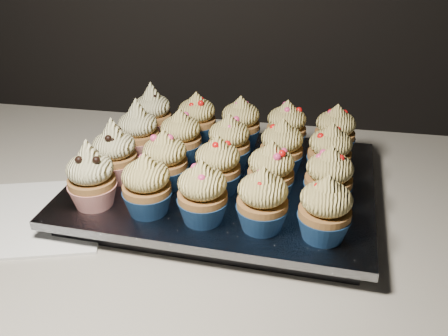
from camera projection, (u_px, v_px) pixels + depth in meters
The scene contains 24 objects.
worktop at pixel (317, 224), 0.71m from camera, with size 2.44×0.64×0.04m, color beige.
napkin at pixel (36, 216), 0.69m from camera, with size 0.18×0.18×0.00m, color white.
baking_tray at pixel (224, 191), 0.73m from camera, with size 0.39×0.30×0.02m, color black.
foil_lining at pixel (224, 181), 0.72m from camera, with size 0.42×0.33×0.01m, color silver.
cupcake_0 at pixel (91, 178), 0.64m from camera, with size 0.06×0.06×0.10m.
cupcake_1 at pixel (147, 186), 0.62m from camera, with size 0.06×0.06×0.08m.
cupcake_2 at pixel (202, 194), 0.61m from camera, with size 0.06×0.06×0.08m.
cupcake_3 at pixel (262, 201), 0.59m from camera, with size 0.06×0.06×0.08m.
cupcake_4 at pixel (325, 210), 0.58m from camera, with size 0.06×0.06×0.08m.
cupcake_5 at pixel (115, 154), 0.70m from camera, with size 0.06×0.06×0.10m.
cupcake_6 at pixel (165, 161), 0.68m from camera, with size 0.06×0.06×0.08m.
cupcake_7 at pixel (218, 166), 0.67m from camera, with size 0.06×0.06×0.08m.
cupcake_8 at pixel (271, 172), 0.65m from camera, with size 0.06×0.06×0.08m.
cupcake_9 at pixel (329, 178), 0.64m from camera, with size 0.06×0.06×0.08m.
cupcake_10 at pixel (138, 132), 0.76m from camera, with size 0.06×0.06×0.10m.
cupcake_11 at pixel (181, 138), 0.75m from camera, with size 0.06×0.06×0.08m.
cupcake_12 at pixel (229, 143), 0.73m from camera, with size 0.06×0.06×0.08m.
cupcake_13 at pixel (282, 148), 0.72m from camera, with size 0.06×0.06×0.08m.
cupcake_14 at pixel (330, 153), 0.70m from camera, with size 0.06×0.06×0.08m.
cupcake_15 at pixel (153, 113), 0.83m from camera, with size 0.06×0.06×0.10m.
cupcake_16 at pixel (197, 119), 0.81m from camera, with size 0.06×0.06×0.08m.
cupcake_17 at pixel (241, 124), 0.79m from camera, with size 0.06×0.06×0.08m.
cupcake_18 at pixel (286, 128), 0.78m from camera, with size 0.06×0.06×0.08m.
cupcake_19 at pixel (335, 133), 0.76m from camera, with size 0.06×0.06×0.08m.
Camera 1 is at (-0.02, 1.10, 1.29)m, focal length 40.00 mm.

